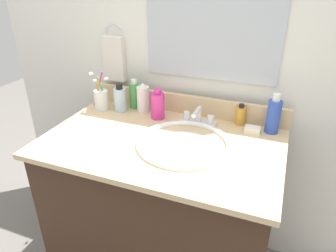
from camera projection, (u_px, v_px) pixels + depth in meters
name	position (u px, v px, depth m)	size (l,w,h in m)	color
vanity_cabinet	(162.00, 214.00, 1.45)	(0.92, 0.56, 0.74)	#382316
countertop	(161.00, 143.00, 1.28)	(0.96, 0.61, 0.02)	#D1B284
backsplash	(185.00, 104.00, 1.49)	(0.96, 0.02, 0.09)	#D1B284
back_wall	(188.00, 127.00, 1.61)	(2.06, 0.04, 1.30)	silver
mirror_panel	(213.00, 15.00, 1.31)	(0.60, 0.01, 0.56)	#B2BCC6
towel_ring	(114.00, 33.00, 1.51)	(0.10, 0.10, 0.01)	silver
hand_towel	(114.00, 59.00, 1.55)	(0.11, 0.04, 0.22)	silver
sink_basin	(184.00, 151.00, 1.25)	(0.38, 0.38, 0.11)	white
faucet	(198.00, 118.00, 1.39)	(0.16, 0.10, 0.08)	silver
bottle_shampoo_blue	(274.00, 116.00, 1.30)	(0.06, 0.06, 0.17)	#2D4CB2
bottle_soap_pink	(158.00, 105.00, 1.43)	(0.06, 0.06, 0.14)	#D8338C
bottle_gel_clear	(120.00, 99.00, 1.50)	(0.06, 0.06, 0.14)	silver
bottle_oil_amber	(240.00, 115.00, 1.38)	(0.05, 0.05, 0.10)	gold
bottle_toner_green	(135.00, 95.00, 1.54)	(0.05, 0.05, 0.14)	#4C9E4C
bottle_lotion_white	(143.00, 98.00, 1.49)	(0.06, 0.06, 0.14)	white
cup_white_ceramic	(101.00, 99.00, 1.53)	(0.08, 0.07, 0.19)	white
soap_bar	(252.00, 130.00, 1.33)	(0.06, 0.04, 0.02)	white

